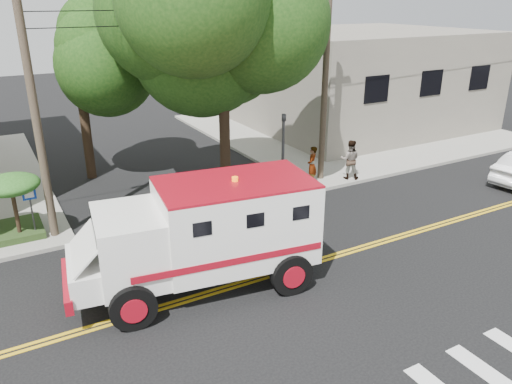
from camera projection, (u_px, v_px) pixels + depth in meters
ground at (274, 274)px, 15.67m from camera, size 100.00×100.00×0.00m
sidewalk_ne at (343, 128)px, 32.75m from camera, size 17.00×17.00×0.15m
building_right at (359, 78)px, 32.72m from camera, size 14.00×12.00×6.00m
utility_pole_left at (35, 115)px, 16.34m from camera, size 0.28×0.28×9.00m
utility_pole_right at (325, 85)px, 21.93m from camera, size 0.28×0.28×9.00m
tree_main at (236, 23)px, 18.96m from camera, size 6.08×5.70×9.85m
tree_left at (85, 55)px, 21.92m from camera, size 4.48×4.20×7.70m
tree_right at (265, 32)px, 30.27m from camera, size 4.80×4.50×8.20m
traffic_signal at (283, 146)px, 21.14m from camera, size 0.15×0.18×3.60m
accessibility_sign at (31, 205)px, 17.36m from camera, size 0.45×0.10×2.02m
armored_truck at (206, 230)px, 14.37m from camera, size 7.40×3.66×3.24m
pedestrian_a at (312, 165)px, 22.52m from camera, size 0.74×0.74×1.74m
pedestrian_b at (350, 160)px, 23.13m from camera, size 1.14×1.10×1.85m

